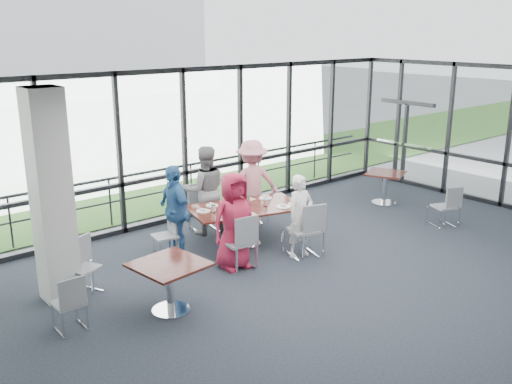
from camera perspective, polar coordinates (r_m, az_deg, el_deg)
floor at (r=9.06m, az=11.04°, el=-10.31°), size 12.00×10.00×0.02m
ceiling at (r=8.17m, az=12.26°, el=10.30°), size 12.00×10.00×0.04m
curtain_wall_back at (r=12.12m, az=-7.16°, el=4.69°), size 12.00×0.10×3.20m
exit_door at (r=15.47m, az=14.63°, el=4.70°), size 0.12×1.60×2.10m
structural_column at (r=8.81m, az=-19.77°, el=-0.52°), size 0.50×0.50×3.20m
apron at (r=16.80m, az=-16.33°, el=1.70°), size 80.00×70.00×0.02m
grass_strip at (r=15.03m, az=-13.21°, el=0.39°), size 80.00×5.00×0.01m
guard_rail at (r=12.87m, az=-8.45°, el=0.27°), size 12.00×0.06×0.06m
main_table at (r=10.72m, az=-1.03°, el=-2.03°), size 2.32×1.66×0.75m
side_table_left at (r=8.31m, az=-8.66°, el=-7.73°), size 1.04×1.04×0.75m
side_table_right at (r=13.57m, az=12.80°, el=1.42°), size 1.07×1.07×0.75m
diner_near_left at (r=9.62m, az=-2.20°, el=-2.90°), size 0.88×0.62×1.69m
diner_near_right at (r=10.16m, az=4.46°, el=-2.43°), size 0.55×0.41×1.50m
diner_far_left at (r=11.29m, az=-5.11°, el=0.18°), size 1.01×0.85×1.78m
diner_far_right at (r=11.71m, az=-0.42°, el=0.88°), size 1.30×1.01×1.80m
diner_end at (r=10.24m, az=-8.16°, el=-1.88°), size 0.62×1.02×1.68m
chair_main_nl at (r=9.70m, az=-1.83°, el=-5.05°), size 0.52×0.52×0.95m
chair_main_nr at (r=10.25m, az=4.77°, el=-3.86°), size 0.59×0.59×0.97m
chair_main_fl at (r=11.50m, az=-5.07°, el=-1.69°), size 0.53×0.53×0.94m
chair_main_fr at (r=11.97m, az=-0.49°, el=-1.10°), size 0.56×0.56×0.86m
chair_main_end at (r=10.28m, az=-9.10°, el=-4.39°), size 0.47×0.47×0.82m
chair_spare_la at (r=8.24m, az=-18.23°, el=-10.52°), size 0.39×0.39×0.80m
chair_spare_lb at (r=9.19m, az=-16.94°, el=-7.32°), size 0.56×0.56×0.87m
chair_spare_r at (r=12.39m, az=18.28°, el=-1.42°), size 0.53×0.53×0.83m
plate_nl at (r=10.22m, az=-3.14°, el=-2.27°), size 0.26×0.26×0.01m
plate_nr at (r=10.66m, az=2.76°, el=-1.47°), size 0.27×0.27×0.01m
plate_fl at (r=10.75m, az=-4.42°, el=-1.34°), size 0.24×0.24×0.01m
plate_fr at (r=11.18m, az=0.95°, el=-0.61°), size 0.26×0.26×0.01m
plate_end at (r=10.44m, az=-5.30°, el=-1.91°), size 0.26×0.26×0.01m
tumbler_a at (r=10.30m, az=-1.67°, el=-1.77°), size 0.06×0.06×0.13m
tumbler_b at (r=10.66m, az=0.99°, el=-1.09°), size 0.07×0.07×0.15m
tumbler_c at (r=10.86m, az=-1.28°, el=-0.74°), size 0.08×0.08×0.15m
tumbler_d at (r=10.32m, az=-4.27°, el=-1.72°), size 0.07×0.07×0.15m
menu_a at (r=10.22m, az=-0.75°, el=-2.28°), size 0.30×0.24×0.00m
menu_b at (r=10.87m, az=4.04°, el=-1.18°), size 0.38×0.36×0.00m
menu_c at (r=11.10m, az=-0.91°, el=-0.76°), size 0.31×0.23×0.00m
condiment_caddy at (r=10.72m, az=-0.88°, el=-1.28°), size 0.10×0.07×0.04m
ketchup_bottle at (r=10.66m, az=-1.13°, el=-1.00°), size 0.06×0.06×0.18m
green_bottle at (r=10.68m, az=-0.77°, el=-0.90°), size 0.05×0.05×0.20m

